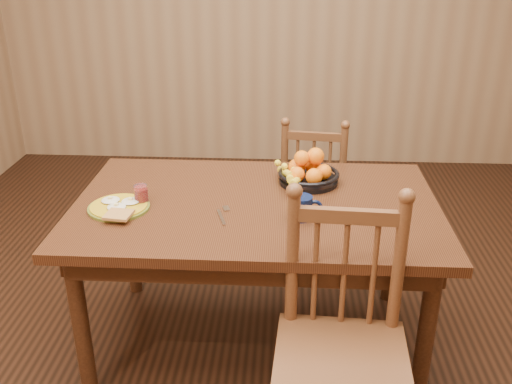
# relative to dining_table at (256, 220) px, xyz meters

# --- Properties ---
(room) EXTENTS (4.52, 5.02, 2.72)m
(room) POSITION_rel_dining_table_xyz_m (0.00, 0.00, 0.68)
(room) COLOR black
(room) RESTS_ON ground
(dining_table) EXTENTS (1.60, 1.00, 0.75)m
(dining_table) POSITION_rel_dining_table_xyz_m (0.00, 0.00, 0.00)
(dining_table) COLOR black
(dining_table) RESTS_ON ground
(chair_far) EXTENTS (0.44, 0.43, 0.89)m
(chair_far) POSITION_rel_dining_table_xyz_m (0.30, 0.87, -0.23)
(chair_far) COLOR #502B18
(chair_far) RESTS_ON ground
(chair_near) EXTENTS (0.49, 0.47, 1.02)m
(chair_near) POSITION_rel_dining_table_xyz_m (0.34, -0.64, -0.17)
(chair_near) COLOR #502B18
(chair_near) RESTS_ON ground
(breakfast_plate) EXTENTS (0.26, 0.29, 0.04)m
(breakfast_plate) POSITION_rel_dining_table_xyz_m (-0.58, -0.10, 0.10)
(breakfast_plate) COLOR #59601E
(breakfast_plate) RESTS_ON dining_table
(fork) EXTENTS (0.06, 0.18, 0.00)m
(fork) POSITION_rel_dining_table_xyz_m (-0.13, -0.13, 0.09)
(fork) COLOR silver
(fork) RESTS_ON dining_table
(spoon) EXTENTS (0.05, 0.16, 0.01)m
(spoon) POSITION_rel_dining_table_xyz_m (-0.67, -0.05, 0.09)
(spoon) COLOR silver
(spoon) RESTS_ON dining_table
(coffee_mug) EXTENTS (0.13, 0.09, 0.10)m
(coffee_mug) POSITION_rel_dining_table_xyz_m (0.20, -0.15, 0.14)
(coffee_mug) COLOR #091333
(coffee_mug) RESTS_ON dining_table
(juice_glass) EXTENTS (0.06, 0.06, 0.09)m
(juice_glass) POSITION_rel_dining_table_xyz_m (-0.50, -0.05, 0.13)
(juice_glass) COLOR silver
(juice_glass) RESTS_ON dining_table
(fruit_bowl) EXTENTS (0.32, 0.32, 0.17)m
(fruit_bowl) POSITION_rel_dining_table_xyz_m (0.23, 0.24, 0.14)
(fruit_bowl) COLOR black
(fruit_bowl) RESTS_ON dining_table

